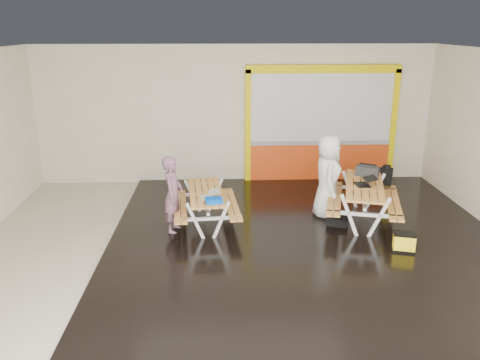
{
  "coord_description": "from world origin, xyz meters",
  "views": [
    {
      "loc": [
        -0.39,
        -8.39,
        3.95
      ],
      "look_at": [
        0.0,
        0.9,
        1.0
      ],
      "focal_mm": 36.76,
      "sensor_mm": 36.0,
      "label": 1
    }
  ],
  "objects_px": {
    "person_right": "(328,177)",
    "blue_pouch": "(214,200)",
    "dark_case": "(338,221)",
    "laptop_left": "(209,195)",
    "fluke_bag": "(404,242)",
    "toolbox": "(368,171)",
    "picnic_table_right": "(364,193)",
    "laptop_right": "(365,182)",
    "backpack": "(386,175)",
    "picnic_table_left": "(206,199)",
    "person_left": "(173,195)"
  },
  "relations": [
    {
      "from": "person_right",
      "to": "blue_pouch",
      "type": "relative_size",
      "value": 5.84
    },
    {
      "from": "blue_pouch",
      "to": "dark_case",
      "type": "bearing_deg",
      "value": 11.58
    },
    {
      "from": "laptop_left",
      "to": "fluke_bag",
      "type": "xyz_separation_m",
      "value": [
        3.5,
        -1.01,
        -0.59
      ]
    },
    {
      "from": "person_right",
      "to": "toolbox",
      "type": "distance_m",
      "value": 0.92
    },
    {
      "from": "laptop_left",
      "to": "picnic_table_right",
      "type": "bearing_deg",
      "value": 7.89
    },
    {
      "from": "picnic_table_right",
      "to": "laptop_left",
      "type": "height_order",
      "value": "laptop_left"
    },
    {
      "from": "toolbox",
      "to": "dark_case",
      "type": "xyz_separation_m",
      "value": [
        -0.78,
        -0.78,
        -0.82
      ]
    },
    {
      "from": "laptop_right",
      "to": "fluke_bag",
      "type": "distance_m",
      "value": 1.6
    },
    {
      "from": "backpack",
      "to": "picnic_table_left",
      "type": "bearing_deg",
      "value": -167.86
    },
    {
      "from": "laptop_right",
      "to": "person_right",
      "type": "bearing_deg",
      "value": 146.73
    },
    {
      "from": "picnic_table_left",
      "to": "fluke_bag",
      "type": "bearing_deg",
      "value": -21.61
    },
    {
      "from": "person_right",
      "to": "laptop_left",
      "type": "relative_size",
      "value": 4.51
    },
    {
      "from": "person_right",
      "to": "picnic_table_left",
      "type": "bearing_deg",
      "value": 106.57
    },
    {
      "from": "picnic_table_right",
      "to": "backpack",
      "type": "xyz_separation_m",
      "value": [
        0.72,
        0.82,
        0.13
      ]
    },
    {
      "from": "person_left",
      "to": "blue_pouch",
      "type": "relative_size",
      "value": 5.0
    },
    {
      "from": "picnic_table_right",
      "to": "toolbox",
      "type": "distance_m",
      "value": 0.69
    },
    {
      "from": "picnic_table_left",
      "to": "backpack",
      "type": "height_order",
      "value": "backpack"
    },
    {
      "from": "blue_pouch",
      "to": "backpack",
      "type": "relative_size",
      "value": 0.7
    },
    {
      "from": "backpack",
      "to": "fluke_bag",
      "type": "xyz_separation_m",
      "value": [
        -0.37,
        -2.27,
        -0.56
      ]
    },
    {
      "from": "picnic_table_right",
      "to": "blue_pouch",
      "type": "xyz_separation_m",
      "value": [
        -3.06,
        -0.71,
        0.15
      ]
    },
    {
      "from": "picnic_table_left",
      "to": "laptop_right",
      "type": "height_order",
      "value": "laptop_right"
    },
    {
      "from": "toolbox",
      "to": "dark_case",
      "type": "relative_size",
      "value": 1.23
    },
    {
      "from": "blue_pouch",
      "to": "laptop_left",
      "type": "bearing_deg",
      "value": 108.55
    },
    {
      "from": "blue_pouch",
      "to": "picnic_table_left",
      "type": "bearing_deg",
      "value": 104.34
    },
    {
      "from": "blue_pouch",
      "to": "toolbox",
      "type": "relative_size",
      "value": 0.59
    },
    {
      "from": "toolbox",
      "to": "fluke_bag",
      "type": "relative_size",
      "value": 1.17
    },
    {
      "from": "laptop_right",
      "to": "toolbox",
      "type": "bearing_deg",
      "value": 69.74
    },
    {
      "from": "person_left",
      "to": "dark_case",
      "type": "height_order",
      "value": "person_left"
    },
    {
      "from": "picnic_table_right",
      "to": "laptop_left",
      "type": "bearing_deg",
      "value": -172.11
    },
    {
      "from": "laptop_right",
      "to": "fluke_bag",
      "type": "height_order",
      "value": "laptop_right"
    },
    {
      "from": "laptop_right",
      "to": "dark_case",
      "type": "xyz_separation_m",
      "value": [
        -0.55,
        -0.15,
        -0.77
      ]
    },
    {
      "from": "blue_pouch",
      "to": "backpack",
      "type": "bearing_deg",
      "value": 22.02
    },
    {
      "from": "picnic_table_left",
      "to": "laptop_right",
      "type": "bearing_deg",
      "value": -0.36
    },
    {
      "from": "person_left",
      "to": "fluke_bag",
      "type": "relative_size",
      "value": 3.44
    },
    {
      "from": "laptop_right",
      "to": "toolbox",
      "type": "relative_size",
      "value": 0.81
    },
    {
      "from": "picnic_table_left",
      "to": "toolbox",
      "type": "distance_m",
      "value": 3.54
    },
    {
      "from": "blue_pouch",
      "to": "picnic_table_right",
      "type": "bearing_deg",
      "value": 13.05
    },
    {
      "from": "picnic_table_left",
      "to": "picnic_table_right",
      "type": "distance_m",
      "value": 3.24
    },
    {
      "from": "picnic_table_left",
      "to": "backpack",
      "type": "distance_m",
      "value": 4.05
    },
    {
      "from": "toolbox",
      "to": "person_left",
      "type": "bearing_deg",
      "value": -167.39
    },
    {
      "from": "picnic_table_left",
      "to": "blue_pouch",
      "type": "bearing_deg",
      "value": -75.66
    },
    {
      "from": "picnic_table_left",
      "to": "laptop_left",
      "type": "height_order",
      "value": "laptop_left"
    },
    {
      "from": "laptop_left",
      "to": "person_right",
      "type": "bearing_deg",
      "value": 18.33
    },
    {
      "from": "picnic_table_right",
      "to": "toolbox",
      "type": "xyz_separation_m",
      "value": [
        0.22,
        0.58,
        0.3
      ]
    },
    {
      "from": "person_left",
      "to": "laptop_right",
      "type": "xyz_separation_m",
      "value": [
        3.86,
        0.28,
        0.11
      ]
    },
    {
      "from": "laptop_left",
      "to": "toolbox",
      "type": "distance_m",
      "value": 3.53
    },
    {
      "from": "toolbox",
      "to": "dark_case",
      "type": "distance_m",
      "value": 1.38
    },
    {
      "from": "person_right",
      "to": "laptop_left",
      "type": "distance_m",
      "value": 2.62
    },
    {
      "from": "person_right",
      "to": "toolbox",
      "type": "relative_size",
      "value": 3.45
    },
    {
      "from": "backpack",
      "to": "dark_case",
      "type": "distance_m",
      "value": 1.76
    }
  ]
}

